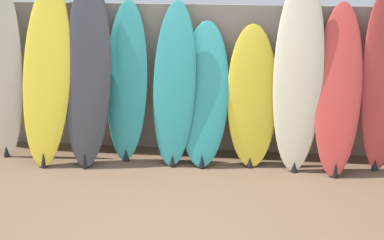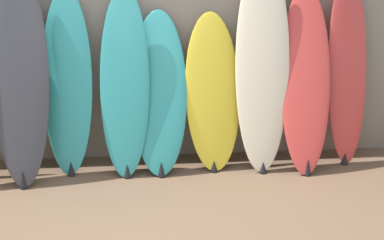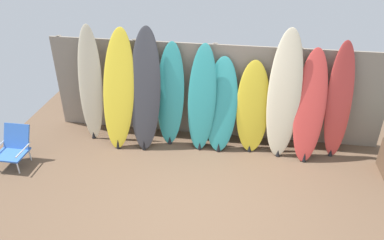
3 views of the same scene
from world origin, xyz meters
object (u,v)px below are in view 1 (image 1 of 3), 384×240
Objects in this scene: surfboard_teal_4 at (174,86)px; surfboard_teal_5 at (204,95)px; surfboard_yellow_6 at (252,97)px; surfboard_cream_7 at (298,74)px; surfboard_red_8 at (338,91)px; surfboard_red_9 at (381,82)px; surfboard_charcoal_2 at (87,73)px; surfboard_cream_0 at (4,70)px; surfboard_teal_3 at (127,83)px; surfboard_yellow_1 at (47,75)px.

surfboard_teal_4 is 1.14× the size of surfboard_teal_5.
surfboard_yellow_6 is (0.55, 0.02, -0.01)m from surfboard_teal_5.
surfboard_red_8 is (0.44, -0.06, -0.16)m from surfboard_cream_7.
surfboard_red_9 is (2.32, 0.11, 0.08)m from surfboard_teal_4.
surfboard_yellow_6 is (1.89, 0.11, -0.26)m from surfboard_charcoal_2.
surfboard_red_8 is (1.50, -0.05, 0.12)m from surfboard_teal_5.
surfboard_cream_0 reaches higher than surfboard_teal_5.
surfboard_cream_7 is 1.08× the size of surfboard_red_9.
surfboard_cream_7 is at bearing -0.88° from surfboard_teal_3.
surfboard_charcoal_2 is at bearing -176.28° from surfboard_teal_4.
surfboard_yellow_6 is (2.95, 0.00, -0.24)m from surfboard_cream_0.
surfboard_teal_3 is 1.98m from surfboard_cream_7.
surfboard_yellow_6 is (0.89, 0.05, -0.12)m from surfboard_teal_4.
surfboard_teal_3 is 1.16× the size of surfboard_yellow_6.
surfboard_cream_0 is 3.45m from surfboard_cream_7.
surfboard_red_9 is (1.43, 0.06, 0.20)m from surfboard_yellow_6.
surfboard_red_9 is at bearing 2.42° from surfboard_teal_5.
surfboard_teal_3 is at bearing 173.47° from surfboard_teal_4.
surfboard_red_9 is at bearing 2.99° from surfboard_yellow_1.
surfboard_yellow_6 is at bearing 3.01° from surfboard_teal_4.
surfboard_cream_7 is (1.40, 0.04, 0.17)m from surfboard_teal_4.
surfboard_teal_4 is 1.41m from surfboard_cream_7.
surfboard_cream_0 reaches higher than surfboard_yellow_1.
surfboard_teal_4 is at bearing -177.34° from surfboard_red_9.
surfboard_cream_0 is 1.13× the size of surfboard_teal_4.
surfboard_teal_5 is 0.81× the size of surfboard_red_9.
surfboard_red_8 is at bearing -2.16° from surfboard_teal_3.
surfboard_teal_4 is (2.05, -0.04, -0.12)m from surfboard_cream_0.
surfboard_cream_0 is 1.04× the size of surfboard_red_9.
surfboard_yellow_1 is 1.11× the size of surfboard_red_8.
surfboard_teal_3 reaches higher than surfboard_teal_5.
surfboard_red_9 reaches higher than surfboard_red_8.
surfboard_red_8 is at bearing 0.80° from surfboard_charcoal_2.
surfboard_red_9 is (0.48, 0.13, 0.07)m from surfboard_red_8.
surfboard_yellow_6 is at bearing 3.39° from surfboard_charcoal_2.
surfboard_cream_0 is 1.06m from surfboard_charcoal_2.
surfboard_yellow_6 is (1.47, -0.02, -0.12)m from surfboard_teal_3.
surfboard_teal_3 is 0.93m from surfboard_teal_5.
surfboard_teal_3 is 0.93× the size of surfboard_red_9.
surfboard_teal_4 is at bearing -178.54° from surfboard_cream_7.
surfboard_red_9 is at bearing 2.66° from surfboard_teal_4.
surfboard_cream_7 reaches higher than surfboard_yellow_1.
surfboard_teal_3 is 2.42m from surfboard_red_8.
surfboard_cream_7 is 0.93m from surfboard_red_9.
surfboard_teal_5 is (0.34, 0.02, -0.11)m from surfboard_teal_4.
surfboard_red_8 is (3.32, 0.07, -0.11)m from surfboard_yellow_1.
surfboard_yellow_1 is 0.98× the size of surfboard_charcoal_2.
surfboard_yellow_1 is 3.32m from surfboard_red_8.
surfboard_yellow_6 is at bearing -177.56° from surfboard_red_9.
surfboard_cream_0 is at bearing -179.17° from surfboard_red_9.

